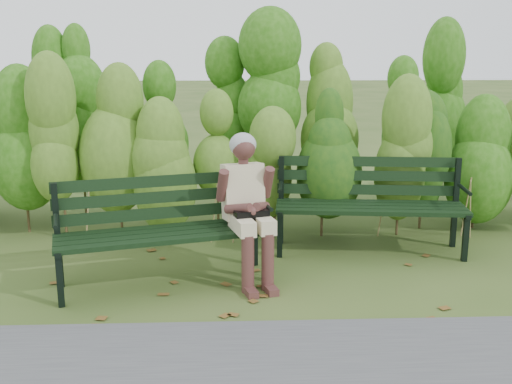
{
  "coord_description": "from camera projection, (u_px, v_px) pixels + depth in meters",
  "views": [
    {
      "loc": [
        -0.23,
        -5.27,
        2.07
      ],
      "look_at": [
        0.0,
        0.35,
        0.75
      ],
      "focal_mm": 42.0,
      "sensor_mm": 36.0,
      "label": 1
    }
  ],
  "objects": [
    {
      "name": "seated_woman",
      "position": [
        247.0,
        199.0,
        5.43
      ],
      "size": [
        0.56,
        0.82,
        1.36
      ],
      "color": "beige",
      "rests_on": "ground"
    },
    {
      "name": "ground",
      "position": [
        258.0,
        278.0,
        5.61
      ],
      "size": [
        80.0,
        80.0,
        0.0
      ],
      "primitive_type": "plane",
      "color": "#314B19"
    },
    {
      "name": "bench_right",
      "position": [
        369.0,
        197.0,
        6.33
      ],
      "size": [
        2.01,
        0.84,
        0.98
      ],
      "color": "black",
      "rests_on": "ground"
    },
    {
      "name": "bench_left",
      "position": [
        163.0,
        222.0,
        5.44
      ],
      "size": [
        2.02,
        1.11,
        0.96
      ],
      "color": "black",
      "rests_on": "ground"
    },
    {
      "name": "hedge_band",
      "position": [
        251.0,
        122.0,
        7.13
      ],
      "size": [
        11.04,
        1.67,
        2.42
      ],
      "color": "#47381E",
      "rests_on": "ground"
    },
    {
      "name": "leaf_litter",
      "position": [
        296.0,
        275.0,
        5.67
      ],
      "size": [
        5.76,
        2.01,
        0.01
      ],
      "color": "brown",
      "rests_on": "ground"
    }
  ]
}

